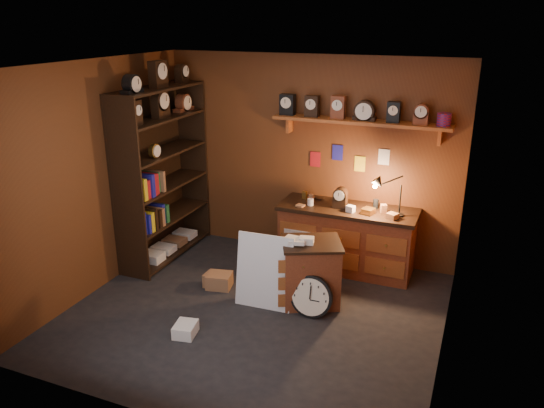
{
  "coord_description": "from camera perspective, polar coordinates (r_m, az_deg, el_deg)",
  "views": [
    {
      "loc": [
        2.14,
        -4.73,
        3.15
      ],
      "look_at": [
        0.07,
        0.35,
        1.19
      ],
      "focal_mm": 35.0,
      "sensor_mm": 36.0,
      "label": 1
    }
  ],
  "objects": [
    {
      "name": "mini_fridge",
      "position": [
        7.04,
        3.91,
        -4.41
      ],
      "size": [
        0.63,
        0.64,
        0.57
      ],
      "rotation": [
        0.0,
        0.0,
        -0.16
      ],
      "color": "silver",
      "rests_on": "ground"
    },
    {
      "name": "floor_box_b",
      "position": [
        5.74,
        -9.29,
        -13.17
      ],
      "size": [
        0.26,
        0.29,
        0.13
      ],
      "primitive_type": "cube",
      "rotation": [
        0.0,
        0.0,
        0.19
      ],
      "color": "white",
      "rests_on": "ground"
    },
    {
      "name": "floor_box_a",
      "position": [
        6.57,
        -5.69,
        -8.19
      ],
      "size": [
        0.34,
        0.3,
        0.18
      ],
      "primitive_type": "cube",
      "rotation": [
        0.0,
        0.0,
        0.21
      ],
      "color": "#966541",
      "rests_on": "ground"
    },
    {
      "name": "floor",
      "position": [
        6.07,
        -1.87,
        -11.62
      ],
      "size": [
        4.0,
        4.0,
        0.0
      ],
      "primitive_type": "plane",
      "color": "black",
      "rests_on": "ground"
    },
    {
      "name": "big_round_clock",
      "position": [
        5.92,
        4.24,
        -9.9
      ],
      "size": [
        0.48,
        0.16,
        0.48
      ],
      "color": "black",
      "rests_on": "ground"
    },
    {
      "name": "shelving_unit",
      "position": [
        7.19,
        -11.92,
        3.91
      ],
      "size": [
        0.47,
        1.6,
        2.58
      ],
      "color": "black",
      "rests_on": "ground"
    },
    {
      "name": "floor_box_c",
      "position": [
        6.6,
        -6.27,
        -8.15
      ],
      "size": [
        0.22,
        0.19,
        0.17
      ],
      "primitive_type": "cube",
      "rotation": [
        0.0,
        0.0,
        0.0
      ],
      "color": "#966541",
      "rests_on": "ground"
    },
    {
      "name": "workbench",
      "position": [
        6.92,
        8.04,
        -3.33
      ],
      "size": [
        1.75,
        0.66,
        1.36
      ],
      "color": "brown",
      "rests_on": "ground"
    },
    {
      "name": "room_shell",
      "position": [
        5.46,
        -1.17,
        4.48
      ],
      "size": [
        4.02,
        3.62,
        2.71
      ],
      "color": "brown",
      "rests_on": "ground"
    },
    {
      "name": "white_panel",
      "position": [
        6.22,
        -0.84,
        -10.78
      ],
      "size": [
        0.66,
        0.21,
        0.87
      ],
      "primitive_type": "cube",
      "rotation": [
        -0.17,
        0.0,
        0.04
      ],
      "color": "silver",
      "rests_on": "ground"
    },
    {
      "name": "low_cabinet",
      "position": [
        6.11,
        4.2,
        -7.07
      ],
      "size": [
        0.83,
        0.78,
        0.84
      ],
      "rotation": [
        0.0,
        0.0,
        0.43
      ],
      "color": "brown",
      "rests_on": "ground"
    }
  ]
}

